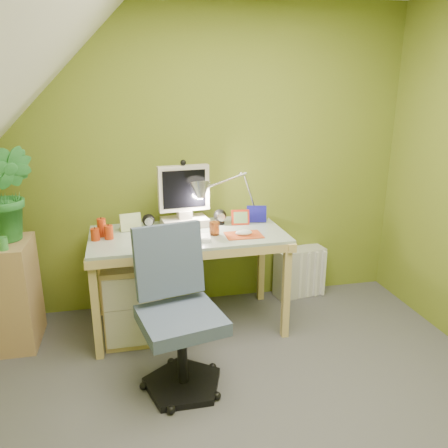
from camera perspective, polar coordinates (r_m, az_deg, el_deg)
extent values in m
cube|color=#4E4E53|center=(2.57, 5.16, -25.47)|extent=(3.20, 3.20, 0.01)
cube|color=olive|center=(3.49, -2.08, 8.35)|extent=(3.20, 0.01, 2.40)
cube|color=white|center=(1.85, -26.18, 19.19)|extent=(1.10, 3.20, 1.10)
cube|color=white|center=(3.02, -5.91, -1.88)|extent=(0.45, 0.18, 0.02)
cube|color=#B6441C|center=(3.10, 2.59, -1.44)|extent=(0.26, 0.18, 0.01)
ellipsoid|color=white|center=(3.09, 2.59, -1.13)|extent=(0.13, 0.09, 0.04)
cylinder|color=#8C3B14|center=(3.10, -1.27, -0.58)|extent=(0.09, 0.09, 0.09)
cube|color=red|center=(3.33, 2.14, 0.89)|extent=(0.14, 0.03, 0.12)
cube|color=navy|center=(3.40, 4.27, 1.32)|extent=(0.15, 0.05, 0.13)
cube|color=#B8CC8C|center=(3.25, -12.10, 0.24)|extent=(0.15, 0.05, 0.13)
cube|color=tan|center=(3.40, -25.73, -8.19)|extent=(0.28, 0.43, 0.75)
imported|color=#297C33|center=(3.22, -26.50, 3.54)|extent=(0.36, 0.30, 0.64)
cylinder|color=#3A8C3E|center=(3.11, -26.97, -2.30)|extent=(0.08, 0.08, 0.08)
cube|color=silver|center=(3.88, 9.80, -6.17)|extent=(0.45, 0.24, 0.43)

